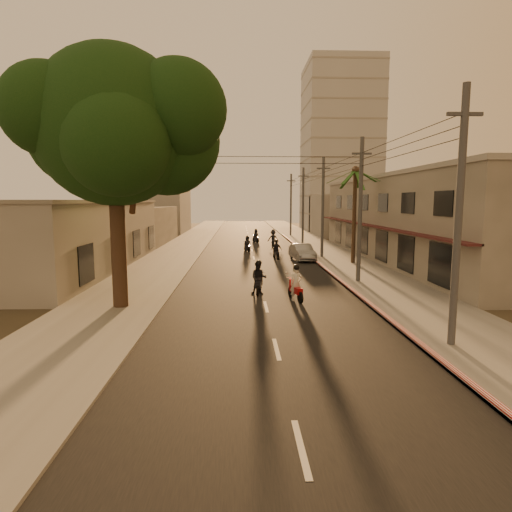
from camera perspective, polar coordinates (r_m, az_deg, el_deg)
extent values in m
plane|color=#383023|center=(19.08, 1.71, -8.29)|extent=(160.00, 160.00, 0.00)
cube|color=black|center=(38.69, -0.30, -0.25)|extent=(10.00, 140.00, 0.02)
cube|color=slate|center=(39.65, 10.60, -0.12)|extent=(5.00, 140.00, 0.12)
cube|color=slate|center=(39.17, -11.33, -0.23)|extent=(5.00, 140.00, 0.12)
cube|color=red|center=(34.31, 8.53, -1.17)|extent=(0.20, 60.00, 0.20)
cube|color=gray|center=(39.44, 20.65, 4.51)|extent=(8.00, 34.00, 7.00)
cube|color=#A09990|center=(39.46, 20.89, 9.81)|extent=(8.20, 34.20, 0.30)
cube|color=#40191A|center=(38.00, 14.62, 4.05)|extent=(0.80, 34.00, 0.12)
cube|color=#A09990|center=(34.85, -23.64, 2.40)|extent=(8.00, 24.00, 5.00)
cube|color=gray|center=(34.75, -23.86, 6.67)|extent=(8.20, 24.20, 0.20)
cube|color=#B7B5B2|center=(76.82, 11.14, 13.87)|extent=(12.00, 12.00, 28.00)
cylinder|color=black|center=(21.23, -17.86, 1.20)|extent=(0.70, 0.70, 6.00)
cylinder|color=black|center=(21.33, -15.79, 9.38)|extent=(1.22, 2.17, 3.04)
cylinder|color=black|center=(21.03, -20.02, 9.79)|extent=(1.31, 1.49, 2.73)
sphere|color=black|center=(21.39, -18.46, 16.02)|extent=(7.20, 7.20, 7.20)
sphere|color=black|center=(21.81, -11.90, 14.73)|extent=(5.20, 5.20, 5.20)
sphere|color=black|center=(22.64, -22.37, 14.57)|extent=(4.80, 4.80, 4.80)
sphere|color=black|center=(19.38, -18.12, 14.28)|extent=(4.60, 4.60, 4.60)
sphere|color=black|center=(20.42, -10.40, 18.69)|extent=(4.40, 4.40, 4.40)
sphere|color=black|center=(21.14, -26.02, 17.14)|extent=(4.00, 4.00, 4.00)
sphere|color=black|center=(23.60, -13.93, 18.03)|extent=(4.40, 4.40, 4.40)
cylinder|color=black|center=(35.58, 12.95, 5.02)|extent=(0.32, 0.32, 7.60)
sphere|color=black|center=(35.64, 13.13, 11.13)|extent=(0.60, 0.60, 0.60)
cylinder|color=#38383A|center=(16.17, 25.38, 4.35)|extent=(0.26, 0.26, 9.00)
cube|color=#38383A|center=(16.40, 26.08, 16.64)|extent=(1.20, 0.12, 0.12)
cylinder|color=#38383A|center=(27.37, 13.70, 5.81)|extent=(0.26, 0.26, 9.00)
cube|color=#38383A|center=(27.51, 13.93, 13.11)|extent=(1.20, 0.12, 0.12)
cylinder|color=#38383A|center=(39.05, 8.88, 6.34)|extent=(0.26, 0.26, 9.00)
cube|color=#38383A|center=(39.15, 8.99, 11.47)|extent=(1.20, 0.12, 0.12)
cylinder|color=#38383A|center=(50.88, 6.29, 6.61)|extent=(0.26, 0.26, 9.00)
cube|color=#38383A|center=(50.96, 6.34, 10.55)|extent=(1.20, 0.12, 0.12)
cylinder|color=#38383A|center=(62.78, 4.67, 6.77)|extent=(0.26, 0.26, 9.00)
cube|color=#38383A|center=(62.84, 4.71, 9.96)|extent=(1.20, 0.12, 0.12)
cube|color=#A09990|center=(65.18, 11.41, 5.35)|extent=(8.00, 14.00, 6.00)
cube|color=#A09990|center=(53.94, -15.88, 3.97)|extent=(8.00, 14.00, 4.40)
cube|color=#A09990|center=(71.49, -12.52, 5.89)|extent=(8.00, 14.00, 7.00)
cylinder|color=black|center=(22.97, 4.66, -4.84)|extent=(0.25, 0.61, 0.60)
cylinder|color=black|center=(21.75, 5.92, -5.55)|extent=(0.25, 0.61, 0.60)
cube|color=#A50C11|center=(22.22, 5.36, -4.50)|extent=(0.58, 1.22, 0.32)
cube|color=#A50C11|center=(22.68, 4.87, -3.83)|extent=(0.34, 0.18, 0.64)
cylinder|color=silver|center=(22.73, 4.76, -2.84)|extent=(0.58, 0.18, 0.04)
imported|color=beige|center=(22.16, 5.37, -3.71)|extent=(0.86, 0.74, 1.81)
sphere|color=black|center=(22.01, 5.39, -1.53)|extent=(0.32, 0.32, 0.32)
sphere|color=silver|center=(22.56, 4.07, -2.22)|extent=(0.13, 0.13, 0.13)
sphere|color=silver|center=(22.77, 5.50, -2.15)|extent=(0.13, 0.13, 0.13)
cylinder|color=black|center=(24.53, 0.55, -4.03)|extent=(0.19, 0.61, 0.60)
cylinder|color=black|center=(23.22, 0.22, -4.68)|extent=(0.19, 0.61, 0.60)
cube|color=black|center=(23.74, 0.37, -3.70)|extent=(0.47, 1.21, 0.32)
cube|color=black|center=(24.23, 0.50, -3.08)|extent=(0.33, 0.15, 0.64)
cylinder|color=silver|center=(24.30, 0.53, -2.15)|extent=(0.59, 0.13, 0.04)
imported|color=black|center=(23.68, 0.37, -2.96)|extent=(1.07, 0.94, 1.81)
sphere|color=black|center=(23.54, 0.37, -0.92)|extent=(0.32, 0.32, 0.32)
cylinder|color=black|center=(38.58, 2.45, 0.12)|extent=(0.19, 0.57, 0.56)
cylinder|color=black|center=(37.38, 2.93, -0.11)|extent=(0.19, 0.57, 0.56)
cube|color=black|center=(37.88, 2.72, 0.40)|extent=(0.46, 1.13, 0.30)
cube|color=black|center=(38.34, 2.53, 0.71)|extent=(0.31, 0.15, 0.60)
cylinder|color=silver|center=(38.42, 2.49, 1.25)|extent=(0.55, 0.13, 0.04)
imported|color=black|center=(37.84, 2.72, 0.83)|extent=(1.12, 0.74, 1.68)
sphere|color=black|center=(37.76, 2.73, 2.03)|extent=(0.30, 0.30, 0.30)
cylinder|color=black|center=(44.06, -1.44, 1.01)|extent=(0.26, 0.53, 0.52)
cylinder|color=black|center=(42.97, -0.92, 0.85)|extent=(0.26, 0.53, 0.52)
cube|color=black|center=(43.43, -1.15, 1.25)|extent=(0.58, 1.06, 0.28)
cube|color=black|center=(43.85, -1.36, 1.50)|extent=(0.30, 0.18, 0.56)
cylinder|color=silver|center=(43.92, -1.41, 1.93)|extent=(0.50, 0.20, 0.04)
imported|color=black|center=(43.40, -1.16, 1.61)|extent=(1.07, 0.97, 1.57)
sphere|color=black|center=(43.33, -1.16, 2.58)|extent=(0.28, 0.28, 0.28)
cylinder|color=black|center=(48.81, 2.33, 1.69)|extent=(0.19, 0.64, 0.63)
cylinder|color=black|center=(47.42, 2.26, 1.52)|extent=(0.19, 0.64, 0.63)
cube|color=black|center=(48.01, 2.29, 1.96)|extent=(0.46, 1.26, 0.34)
cube|color=black|center=(48.55, 2.32, 2.22)|extent=(0.35, 0.15, 0.67)
cylinder|color=silver|center=(48.65, 2.33, 2.69)|extent=(0.62, 0.11, 0.04)
imported|color=black|center=(47.98, 2.29, 2.34)|extent=(1.38, 0.99, 1.88)
sphere|color=black|center=(47.91, 2.30, 3.41)|extent=(0.34, 0.34, 0.34)
imported|color=gray|center=(37.33, 6.18, 0.51)|extent=(2.43, 4.65, 1.43)
cylinder|color=black|center=(53.62, -0.33, 2.16)|extent=(0.30, 0.53, 0.54)
cylinder|color=black|center=(52.54, 0.23, 2.05)|extent=(0.30, 0.53, 0.54)
cube|color=black|center=(52.99, -0.02, 2.38)|extent=(0.67, 1.08, 0.29)
cube|color=black|center=(53.41, -0.24, 2.58)|extent=(0.30, 0.20, 0.58)
cylinder|color=silver|center=(53.49, -0.29, 2.94)|extent=(0.50, 0.25, 0.04)
imported|color=black|center=(52.97, -0.02, 2.68)|extent=(1.16, 1.09, 1.61)
sphere|color=black|center=(52.91, -0.02, 3.50)|extent=(0.29, 0.29, 0.29)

